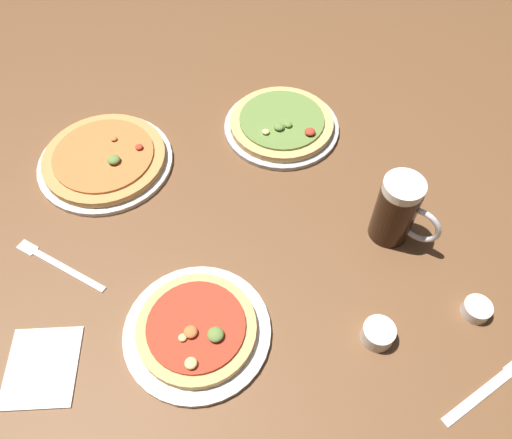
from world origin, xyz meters
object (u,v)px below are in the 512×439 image
(beer_mug_dark, at_px, (398,211))
(ramekin_butter, at_px, (477,309))
(pizza_plate_near, at_px, (197,330))
(ramekin_sauce, at_px, (378,333))
(pizza_plate_side, at_px, (105,159))
(napkin_folded, at_px, (42,367))
(knife_right, at_px, (489,388))
(pizza_plate_far, at_px, (282,124))
(fork_left, at_px, (58,264))

(beer_mug_dark, distance_m, ramekin_butter, 0.25)
(pizza_plate_near, xyz_separation_m, ramekin_butter, (0.55, 0.05, -0.00))
(ramekin_sauce, bearing_deg, beer_mug_dark, 76.03)
(pizza_plate_side, relative_size, ramekin_sauce, 5.21)
(napkin_folded, bearing_deg, pizza_plate_side, 87.18)
(pizza_plate_near, bearing_deg, pizza_plate_side, 120.50)
(pizza_plate_side, distance_m, knife_right, 0.97)
(beer_mug_dark, xyz_separation_m, napkin_folded, (-0.69, -0.31, -0.08))
(ramekin_sauce, xyz_separation_m, knife_right, (0.19, -0.10, -0.02))
(pizza_plate_near, height_order, ramekin_sauce, pizza_plate_near)
(pizza_plate_near, bearing_deg, napkin_folded, -166.06)
(pizza_plate_near, relative_size, pizza_plate_far, 0.96)
(pizza_plate_side, distance_m, beer_mug_dark, 0.70)
(pizza_plate_far, height_order, pizza_plate_side, pizza_plate_side)
(ramekin_sauce, relative_size, knife_right, 0.32)
(ramekin_butter, bearing_deg, ramekin_sauce, -164.81)
(pizza_plate_far, height_order, knife_right, pizza_plate_far)
(beer_mug_dark, xyz_separation_m, ramekin_sauce, (-0.06, -0.25, -0.06))
(pizza_plate_side, xyz_separation_m, napkin_folded, (-0.03, -0.51, -0.01))
(fork_left, bearing_deg, napkin_folded, -84.06)
(ramekin_butter, distance_m, fork_left, 0.86)
(beer_mug_dark, xyz_separation_m, knife_right, (0.13, -0.34, -0.08))
(napkin_folded, xyz_separation_m, fork_left, (-0.02, 0.22, -0.00))
(pizza_plate_near, distance_m, fork_left, 0.34)
(beer_mug_dark, relative_size, ramekin_sauce, 2.67)
(pizza_plate_far, bearing_deg, pizza_plate_side, -163.64)
(pizza_plate_far, relative_size, ramekin_butter, 5.31)
(pizza_plate_far, xyz_separation_m, knife_right, (0.36, -0.67, -0.01))
(pizza_plate_far, distance_m, fork_left, 0.64)
(pizza_plate_far, bearing_deg, knife_right, -61.45)
(pizza_plate_far, height_order, ramekin_sauce, pizza_plate_far)
(pizza_plate_far, bearing_deg, ramekin_sauce, -73.32)
(ramekin_butter, bearing_deg, knife_right, -94.09)
(pizza_plate_far, relative_size, beer_mug_dark, 1.77)
(ramekin_sauce, bearing_deg, pizza_plate_side, 143.64)
(pizza_plate_side, height_order, knife_right, pizza_plate_side)
(pizza_plate_far, relative_size, ramekin_sauce, 4.73)
(pizza_plate_near, height_order, fork_left, pizza_plate_near)
(pizza_plate_far, relative_size, napkin_folded, 1.92)
(napkin_folded, distance_m, knife_right, 0.83)
(ramekin_butter, bearing_deg, fork_left, 173.27)
(beer_mug_dark, height_order, ramekin_sauce, beer_mug_dark)
(beer_mug_dark, distance_m, ramekin_sauce, 0.26)
(beer_mug_dark, relative_size, ramekin_butter, 2.99)
(napkin_folded, height_order, knife_right, napkin_folded)
(pizza_plate_near, bearing_deg, knife_right, -10.66)
(pizza_plate_side, relative_size, knife_right, 1.65)
(pizza_plate_near, bearing_deg, ramekin_sauce, -0.92)
(pizza_plate_near, distance_m, ramekin_sauce, 0.35)
(beer_mug_dark, bearing_deg, ramekin_butter, -53.32)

